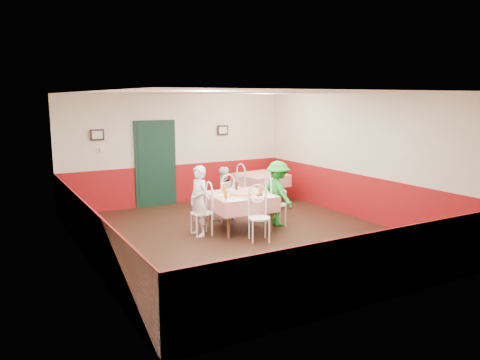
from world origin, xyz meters
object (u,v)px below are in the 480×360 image
chair_right (276,205)px  wallet (260,195)px  second_table (261,189)px  chair_near (259,218)px  glass_b (260,191)px  glass_c (225,188)px  beer_bottle (236,185)px  pizza (241,194)px  chair_second_a (236,188)px  chair_second_b (277,191)px  diner_left (199,201)px  chair_left (201,213)px  main_table (240,212)px  diner_far (223,194)px  diner_right (278,193)px  chair_far (224,201)px  glass_a (226,194)px

chair_right → wallet: chair_right is taller
second_table → chair_near: chair_near is taller
glass_b → glass_c: bearing=126.4°
beer_bottle → pizza: bearing=-106.6°
chair_second_a → chair_second_b: 1.06m
wallet → diner_left: size_ratio=0.08×
chair_left → chair_right: 1.70m
main_table → chair_second_a: bearing=63.6°
glass_b → diner_far: size_ratio=0.12×
chair_near → pizza: (0.05, 0.79, 0.32)m
glass_b → chair_near: bearing=-123.5°
main_table → chair_left: size_ratio=1.36×
pizza → beer_bottle: beer_bottle is taller
beer_bottle → diner_right: 0.91m
chair_far → chair_near: same height
main_table → diner_far: bearing=86.1°
chair_left → diner_right: 1.77m
glass_a → wallet: glass_a is taller
chair_second_a → diner_far: bearing=-47.9°
main_table → second_table: (1.72, 1.96, 0.00)m
diner_right → glass_a: bearing=95.6°
diner_right → chair_left: bearing=85.7°
main_table → chair_second_a: chair_second_a is taller
chair_right → chair_near: bearing=143.4°
glass_a → beer_bottle: size_ratio=0.72×
main_table → glass_c: glass_c is taller
second_table → chair_second_a: chair_second_a is taller
chair_right → glass_a: 1.35m
chair_near → diner_left: bearing=151.5°
main_table → beer_bottle: 0.64m
glass_b → chair_second_a: bearing=73.9°
glass_a → glass_b: glass_b is taller
wallet → beer_bottle: bearing=104.0°
chair_near → main_table: bearing=104.9°
diner_left → wallet: bearing=65.4°
chair_far → chair_near: (-0.12, -1.70, 0.00)m
diner_left → diner_right: bearing=80.8°
glass_c → wallet: bearing=-61.2°
glass_b → pizza: bearing=150.1°
second_table → wallet: (-1.46, -2.30, 0.40)m
second_table → chair_right: size_ratio=1.24×
wallet → second_table: bearing=61.5°
chair_left → glass_c: 0.87m
glass_a → glass_c: (0.29, 0.60, 0.00)m
chair_left → wallet: size_ratio=8.18×
chair_left → wallet: (1.11, -0.40, 0.32)m
chair_left → chair_far: 1.20m
chair_left → glass_a: (0.41, -0.26, 0.38)m
second_table → beer_bottle: (-1.59, -1.56, 0.49)m
pizza → beer_bottle: 0.48m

